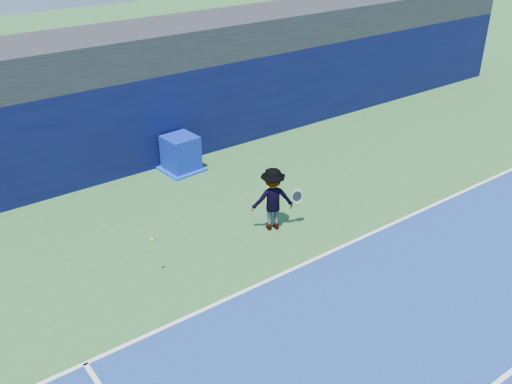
{
  "coord_description": "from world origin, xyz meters",
  "views": [
    {
      "loc": [
        -7.22,
        -5.48,
        8.02
      ],
      "look_at": [
        0.72,
        5.2,
        1.0
      ],
      "focal_mm": 40.0,
      "sensor_mm": 36.0,
      "label": 1
    }
  ],
  "objects": [
    {
      "name": "ground",
      "position": [
        0.0,
        0.0,
        0.0
      ],
      "size": [
        80.0,
        80.0,
        0.0
      ],
      "primitive_type": "plane",
      "color": "#2E652D",
      "rests_on": "ground"
    },
    {
      "name": "stadium_band",
      "position": [
        0.0,
        11.5,
        3.6
      ],
      "size": [
        36.0,
        3.0,
        1.2
      ],
      "primitive_type": "cube",
      "color": "black",
      "rests_on": "back_wall_assembly"
    },
    {
      "name": "tennis_ball",
      "position": [
        -2.58,
        4.72,
        1.02
      ],
      "size": [
        0.07,
        0.07,
        0.07
      ],
      "color": "#B9E519",
      "rests_on": "ground"
    },
    {
      "name": "baseline",
      "position": [
        0.0,
        3.0,
        0.01
      ],
      "size": [
        24.0,
        0.1,
        0.01
      ],
      "primitive_type": "cube",
      "color": "white",
      "rests_on": "ground"
    },
    {
      "name": "back_wall_assembly",
      "position": [
        -0.0,
        10.5,
        1.5
      ],
      "size": [
        36.0,
        1.03,
        3.0
      ],
      "color": "#090C35",
      "rests_on": "ground"
    },
    {
      "name": "equipment_cart",
      "position": [
        0.84,
        9.41,
        0.53
      ],
      "size": [
        1.3,
        1.3,
        1.17
      ],
      "color": "#0B1E9E",
      "rests_on": "ground"
    },
    {
      "name": "tennis_player",
      "position": [
        0.97,
        4.81,
        0.88
      ],
      "size": [
        1.4,
        1.05,
        1.76
      ],
      "color": "white",
      "rests_on": "ground"
    }
  ]
}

